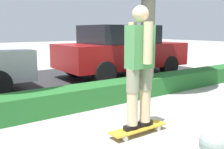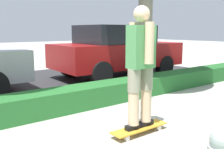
% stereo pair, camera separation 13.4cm
% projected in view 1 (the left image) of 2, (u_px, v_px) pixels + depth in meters
% --- Properties ---
extents(ground_plane, '(60.00, 60.00, 0.00)m').
position_uv_depth(ground_plane, '(136.00, 132.00, 3.89)').
color(ground_plane, '#ADA89E').
extents(street_asphalt, '(12.61, 5.00, 0.01)m').
position_uv_depth(street_asphalt, '(36.00, 85.00, 7.24)').
color(street_asphalt, '#2D2D30').
rests_on(street_asphalt, ground_plane).
extents(hedge_row, '(12.61, 0.60, 0.41)m').
position_uv_depth(hedge_row, '(82.00, 97.00, 5.13)').
color(hedge_row, '#236028').
rests_on(hedge_row, ground_plane).
extents(skateboard, '(0.93, 0.24, 0.10)m').
position_uv_depth(skateboard, '(138.00, 129.00, 3.81)').
color(skateboard, gold).
rests_on(skateboard, ground_plane).
extents(skater_person, '(0.50, 0.45, 1.73)m').
position_uv_depth(skater_person, '(140.00, 65.00, 3.66)').
color(skater_person, black).
rests_on(skater_person, skateboard).
extents(parked_car_middle, '(4.20, 2.04, 1.65)m').
position_uv_depth(parked_car_middle, '(121.00, 50.00, 8.50)').
color(parked_car_middle, maroon).
rests_on(parked_car_middle, ground_plane).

